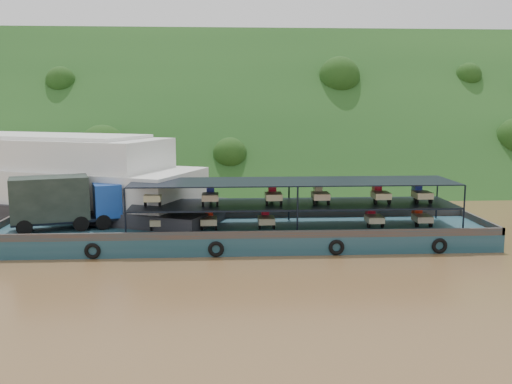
{
  "coord_description": "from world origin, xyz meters",
  "views": [
    {
      "loc": [
        -4.56,
        -40.65,
        10.04
      ],
      "look_at": [
        -2.0,
        3.0,
        3.2
      ],
      "focal_mm": 40.0,
      "sensor_mm": 36.0,
      "label": 1
    }
  ],
  "objects": [
    {
      "name": "passenger_ferry",
      "position": [
        -21.75,
        8.82,
        3.23
      ],
      "size": [
        37.44,
        23.14,
        7.46
      ],
      "rotation": [
        0.0,
        0.0,
        -0.41
      ],
      "color": "black",
      "rests_on": "ground"
    },
    {
      "name": "ground",
      "position": [
        0.0,
        0.0,
        0.0
      ],
      "size": [
        160.0,
        160.0,
        0.0
      ],
      "primitive_type": "plane",
      "color": "brown",
      "rests_on": "ground"
    },
    {
      "name": "cargo_barge",
      "position": [
        -4.59,
        -0.63,
        1.24
      ],
      "size": [
        35.0,
        7.18,
        4.97
      ],
      "color": "#133942",
      "rests_on": "ground"
    },
    {
      "name": "hillside",
      "position": [
        0.0,
        36.0,
        0.0
      ],
      "size": [
        140.0,
        39.6,
        39.6
      ],
      "primitive_type": "cube",
      "rotation": [
        0.79,
        0.0,
        0.0
      ],
      "color": "#153714",
      "rests_on": "ground"
    }
  ]
}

